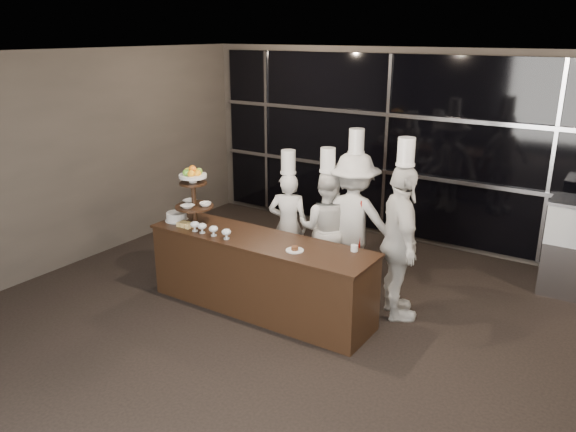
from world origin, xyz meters
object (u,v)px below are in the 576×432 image
Objects in this scene: layer_cake at (177,217)px; chef_a at (288,223)px; display_stand at (194,191)px; chef_d at (400,242)px; buffet_counter at (260,274)px; chef_c at (353,220)px; chef_b at (326,227)px.

layer_cake is 0.17× the size of chef_a.
display_stand is 2.48× the size of layer_cake.
chef_d is at bearing 17.28° from display_stand.
buffet_counter is 1.68m from chef_d.
chef_a is (-0.26, 1.01, 0.30)m from buffet_counter.
chef_c reaches higher than display_stand.
layer_cake is at bearing -163.37° from chef_d.
display_stand is 1.38m from chef_a.
chef_c is (0.60, 1.24, 0.44)m from buffet_counter.
chef_a is at bearing -170.47° from chef_b.
chef_a is 0.83× the size of chef_d.
buffet_counter is 1.55× the size of chef_b.
display_stand is 2.06m from chef_c.
chef_a is at bearing 104.48° from buffet_counter.
chef_b is at bearing 76.07° from buffet_counter.
buffet_counter is at bearing -75.52° from chef_a.
layer_cake is 2.82m from chef_d.
chef_b is (0.53, 0.09, 0.02)m from chef_a.
chef_d is at bearing 16.63° from layer_cake.
layer_cake is at bearing -177.74° from buffet_counter.
layer_cake is 1.48m from chef_a.
chef_a is 0.84× the size of chef_c.
chef_d is (1.43, 0.76, 0.47)m from buffet_counter.
chef_d is at bearing -8.57° from chef_a.
buffet_counter is 1.61× the size of chef_a.
chef_d is (2.70, 0.81, -0.04)m from layer_cake.
buffet_counter is 9.47× the size of layer_cake.
chef_d reaches higher than display_stand.
chef_b is 0.88× the size of chef_c.
chef_c is at bearing 22.74° from chef_b.
display_stand is 2.58m from chef_d.
display_stand is at bearing -162.72° from chef_d.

